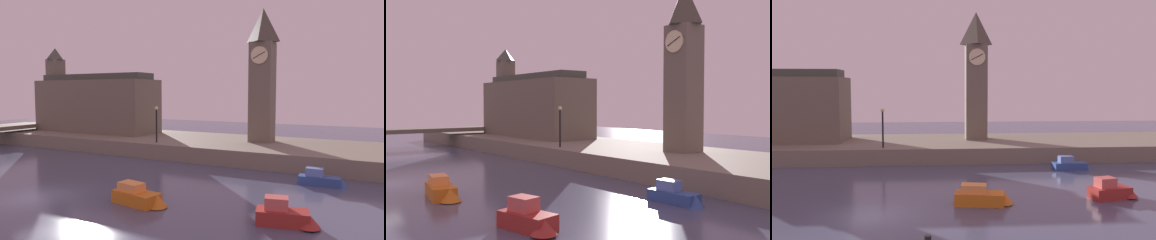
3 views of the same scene
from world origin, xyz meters
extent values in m
plane|color=#474C66|center=(0.00, 0.00, 0.00)|extent=(120.00, 120.00, 0.00)
cube|color=slate|center=(0.00, 20.00, 0.75)|extent=(70.00, 12.00, 1.50)
cube|color=#6B6051|center=(8.15, 20.95, 6.59)|extent=(2.27, 2.27, 10.17)
cylinder|color=beige|center=(8.15, 19.76, 10.29)|extent=(1.72, 0.12, 1.72)
cube|color=black|center=(8.15, 19.69, 10.29)|extent=(1.26, 0.04, 0.67)
pyramid|color=#4A4339|center=(8.15, 20.95, 13.39)|extent=(2.49, 2.49, 3.44)
cylinder|color=black|center=(-1.14, 15.32, 3.16)|extent=(0.16, 0.16, 3.32)
sphere|color=#F2E099|center=(-1.14, 15.32, 5.00)|extent=(0.36, 0.36, 0.36)
cube|color=orange|center=(6.35, 1.70, 0.37)|extent=(3.13, 1.80, 0.75)
cube|color=#FF9947|center=(6.00, 1.70, 1.00)|extent=(1.65, 1.16, 0.51)
cone|color=orange|center=(7.82, 1.70, 0.41)|extent=(1.37, 1.37, 0.74)
cube|color=#2D4C93|center=(15.30, 11.30, 0.31)|extent=(2.89, 1.23, 0.62)
cube|color=#5B7AC1|center=(14.96, 11.30, 0.91)|extent=(1.23, 0.82, 0.58)
cone|color=#2D4C93|center=(16.72, 11.30, 0.34)|extent=(1.02, 1.02, 0.71)
cube|color=maroon|center=(14.81, 2.39, 0.37)|extent=(2.78, 1.79, 0.74)
cube|color=#CC5651|center=(14.50, 2.39, 1.05)|extent=(1.32, 1.11, 0.62)
cone|color=maroon|center=(16.09, 2.39, 0.41)|extent=(1.34, 1.34, 0.64)
camera|label=1|loc=(18.93, -15.21, 6.59)|focal=33.61mm
camera|label=2|loc=(30.63, -7.02, 5.34)|focal=40.46mm
camera|label=3|loc=(3.65, -21.47, 7.05)|focal=36.77mm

